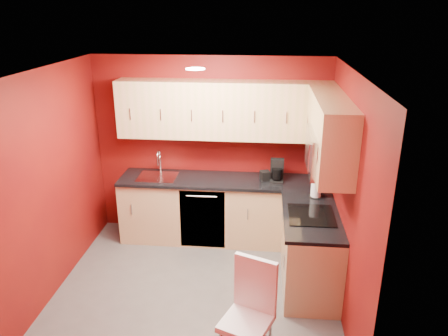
% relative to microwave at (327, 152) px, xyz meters
% --- Properties ---
extents(floor, '(3.20, 3.20, 0.00)m').
position_rel_microwave_xyz_m(floor, '(-1.39, -0.20, -1.66)').
color(floor, '#53504D').
rests_on(floor, ground).
extents(ceiling, '(3.20, 3.20, 0.00)m').
position_rel_microwave_xyz_m(ceiling, '(-1.39, -0.20, 0.84)').
color(ceiling, white).
rests_on(ceiling, wall_back).
extents(wall_back, '(3.20, 0.00, 3.20)m').
position_rel_microwave_xyz_m(wall_back, '(-1.39, 1.30, -0.41)').
color(wall_back, maroon).
rests_on(wall_back, floor).
extents(wall_front, '(3.20, 0.00, 3.20)m').
position_rel_microwave_xyz_m(wall_front, '(-1.39, -1.70, -0.41)').
color(wall_front, maroon).
rests_on(wall_front, floor).
extents(wall_left, '(0.00, 3.00, 3.00)m').
position_rel_microwave_xyz_m(wall_left, '(-2.99, -0.20, -0.41)').
color(wall_left, maroon).
rests_on(wall_left, floor).
extents(wall_right, '(0.00, 3.00, 3.00)m').
position_rel_microwave_xyz_m(wall_right, '(0.21, -0.20, -0.41)').
color(wall_right, maroon).
rests_on(wall_right, floor).
extents(base_cabinets_back, '(2.80, 0.60, 0.87)m').
position_rel_microwave_xyz_m(base_cabinets_back, '(-1.19, 1.00, -1.22)').
color(base_cabinets_back, tan).
rests_on(base_cabinets_back, floor).
extents(base_cabinets_right, '(0.60, 1.30, 0.87)m').
position_rel_microwave_xyz_m(base_cabinets_right, '(-0.09, 0.05, -1.22)').
color(base_cabinets_right, tan).
rests_on(base_cabinets_right, floor).
extents(countertop_back, '(2.80, 0.63, 0.04)m').
position_rel_microwave_xyz_m(countertop_back, '(-1.19, 0.99, -0.77)').
color(countertop_back, black).
rests_on(countertop_back, base_cabinets_back).
extents(countertop_right, '(0.63, 1.27, 0.04)m').
position_rel_microwave_xyz_m(countertop_right, '(-0.11, 0.04, -0.77)').
color(countertop_right, black).
rests_on(countertop_right, base_cabinets_right).
extents(upper_cabinets_back, '(2.80, 0.35, 0.75)m').
position_rel_microwave_xyz_m(upper_cabinets_back, '(-1.19, 1.13, 0.17)').
color(upper_cabinets_back, '#DAAC7B').
rests_on(upper_cabinets_back, wall_back).
extents(upper_cabinets_right, '(0.35, 1.55, 0.75)m').
position_rel_microwave_xyz_m(upper_cabinets_right, '(0.03, 0.24, 0.23)').
color(upper_cabinets_right, '#DAAC7B').
rests_on(upper_cabinets_right, wall_right).
extents(microwave, '(0.42, 0.76, 0.42)m').
position_rel_microwave_xyz_m(microwave, '(0.00, 0.00, 0.00)').
color(microwave, silver).
rests_on(microwave, upper_cabinets_right).
extents(cooktop, '(0.50, 0.55, 0.01)m').
position_rel_microwave_xyz_m(cooktop, '(-0.11, 0.00, -0.74)').
color(cooktop, black).
rests_on(cooktop, countertop_right).
extents(sink, '(0.52, 0.42, 0.35)m').
position_rel_microwave_xyz_m(sink, '(-2.09, 1.00, -0.72)').
color(sink, silver).
rests_on(sink, countertop_back).
extents(dishwasher_front, '(0.60, 0.02, 0.82)m').
position_rel_microwave_xyz_m(dishwasher_front, '(-1.44, 0.71, -1.22)').
color(dishwasher_front, black).
rests_on(dishwasher_front, base_cabinets_back).
extents(downlight, '(0.20, 0.20, 0.01)m').
position_rel_microwave_xyz_m(downlight, '(-1.39, 0.10, 0.82)').
color(downlight, white).
rests_on(downlight, ceiling).
extents(coffee_maker, '(0.18, 0.24, 0.29)m').
position_rel_microwave_xyz_m(coffee_maker, '(-0.48, 0.98, -0.60)').
color(coffee_maker, black).
rests_on(coffee_maker, countertop_back).
extents(napkin_holder, '(0.15, 0.15, 0.13)m').
position_rel_microwave_xyz_m(napkin_holder, '(-0.64, 1.01, -0.69)').
color(napkin_holder, black).
rests_on(napkin_holder, countertop_back).
extents(paper_towel, '(0.20, 0.20, 0.28)m').
position_rel_microwave_xyz_m(paper_towel, '(-0.02, 0.52, -0.61)').
color(paper_towel, silver).
rests_on(paper_towel, countertop_right).
extents(dining_chair, '(0.54, 0.55, 1.01)m').
position_rel_microwave_xyz_m(dining_chair, '(-0.76, -1.26, -1.16)').
color(dining_chair, white).
rests_on(dining_chair, floor).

